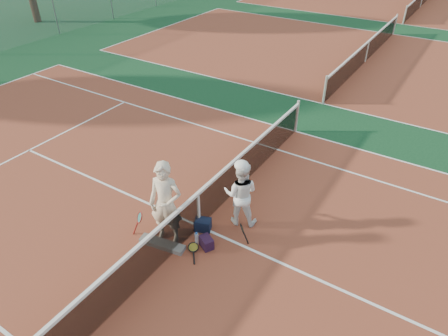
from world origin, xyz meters
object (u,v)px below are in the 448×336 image
object	(u,v)px
racket_red	(140,223)
water_bottle	(197,239)
player_b	(241,194)
racket_spare	(193,247)
sports_bag_navy	(203,225)
player_a	(166,204)
sports_bag_purple	(206,243)
racket_black_held	(242,235)
net_main	(199,210)

from	to	relation	value
racket_red	water_bottle	size ratio (longest dim) A/B	1.86
player_b	racket_spare	bearing A→B (deg)	51.44
sports_bag_navy	water_bottle	xyz separation A→B (m)	(0.15, -0.46, 0.00)
racket_red	racket_spare	size ratio (longest dim) A/B	0.93
player_a	sports_bag_navy	bearing A→B (deg)	36.16
player_b	sports_bag_purple	size ratio (longest dim) A/B	5.10
racket_black_held	racket_spare	size ratio (longest dim) A/B	0.97
water_bottle	sports_bag_purple	bearing A→B (deg)	9.61
racket_black_held	player_b	bearing A→B (deg)	-97.17
player_b	water_bottle	distance (m)	1.42
net_main	racket_spare	distance (m)	0.86
racket_spare	player_b	bearing A→B (deg)	-55.38
player_b	sports_bag_purple	distance (m)	1.34
racket_black_held	net_main	bearing A→B (deg)	-39.07
racket_red	racket_spare	xyz separation A→B (m)	(1.33, 0.21, -0.25)
racket_black_held	sports_bag_navy	size ratio (longest dim) A/B	1.56
racket_black_held	water_bottle	size ratio (longest dim) A/B	1.93
player_a	water_bottle	size ratio (longest dim) A/B	6.75
racket_red	water_bottle	distance (m)	1.36
racket_spare	sports_bag_navy	distance (m)	0.65
racket_spare	water_bottle	bearing A→B (deg)	-31.16
player_b	racket_black_held	world-z (taller)	player_b
racket_black_held	water_bottle	bearing A→B (deg)	-9.34
player_a	racket_black_held	bearing A→B (deg)	8.24
player_a	racket_spare	world-z (taller)	player_a
net_main	racket_red	bearing A→B (deg)	-140.16
player_a	racket_black_held	xyz separation A→B (m)	(1.49, 0.72, -0.72)
racket_black_held	sports_bag_navy	distance (m)	1.02
racket_red	water_bottle	xyz separation A→B (m)	(1.31, 0.37, -0.13)
player_a	player_b	distance (m)	1.74
racket_spare	water_bottle	world-z (taller)	water_bottle
racket_black_held	sports_bag_navy	xyz separation A→B (m)	(-1.01, -0.07, -0.14)
water_bottle	player_a	bearing A→B (deg)	-163.03
racket_black_held	sports_bag_purple	bearing A→B (deg)	-2.81
player_b	racket_black_held	xyz separation A→B (m)	(0.43, -0.65, -0.53)
player_b	racket_spare	world-z (taller)	player_b
net_main	player_b	world-z (taller)	player_b
player_b	racket_red	size ratio (longest dim) A/B	2.94
racket_red	racket_spare	distance (m)	1.37
net_main	player_b	distance (m)	1.03
player_a	racket_spare	size ratio (longest dim) A/B	3.37
player_a	racket_red	world-z (taller)	player_a
player_b	sports_bag_purple	world-z (taller)	player_b
racket_red	sports_bag_navy	xyz separation A→B (m)	(1.16, 0.82, -0.13)
player_b	racket_spare	distance (m)	1.60
player_a	sports_bag_navy	size ratio (longest dim) A/B	5.43
racket_spare	water_bottle	distance (m)	0.20
net_main	sports_bag_navy	bearing A→B (deg)	-15.39
player_b	racket_red	world-z (taller)	player_b
player_b	water_bottle	bearing A→B (deg)	48.37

